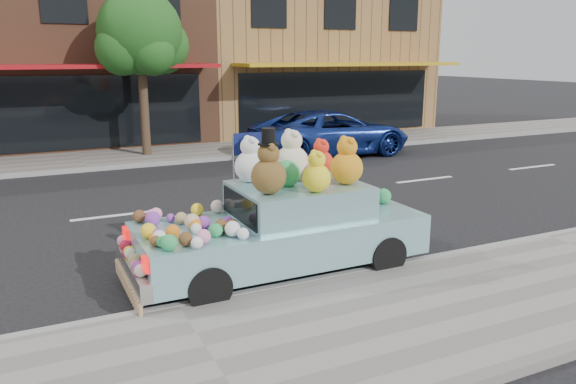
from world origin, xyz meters
TOP-DOWN VIEW (x-y plane):
  - ground at (0.00, 0.00)m, footprint 120.00×120.00m
  - near_sidewalk at (0.00, -6.50)m, footprint 60.00×3.00m
  - far_sidewalk at (0.00, 6.50)m, footprint 60.00×3.00m
  - near_kerb at (0.00, -5.00)m, footprint 60.00×0.12m
  - far_kerb at (0.00, 5.00)m, footprint 60.00×0.12m
  - storefront_mid at (0.00, 11.97)m, footprint 10.00×9.80m
  - storefront_right at (10.00, 11.97)m, footprint 10.00×9.80m
  - street_tree at (2.03, 6.55)m, footprint 3.00×2.70m
  - car_blue at (7.64, 4.40)m, footprint 5.40×2.57m
  - art_car at (1.82, -4.27)m, footprint 4.49×1.79m

SIDE VIEW (x-z plane):
  - ground at x=0.00m, z-range 0.00..0.00m
  - near_sidewalk at x=0.00m, z-range 0.00..0.12m
  - far_sidewalk at x=0.00m, z-range 0.00..0.12m
  - near_kerb at x=0.00m, z-range 0.00..0.13m
  - far_kerb at x=0.00m, z-range 0.00..0.13m
  - car_blue at x=7.64m, z-range 0.00..1.49m
  - art_car at x=1.82m, z-range -0.34..1.93m
  - storefront_mid at x=0.00m, z-range -0.01..7.29m
  - storefront_right at x=10.00m, z-range -0.01..7.29m
  - street_tree at x=2.03m, z-range 1.08..6.30m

